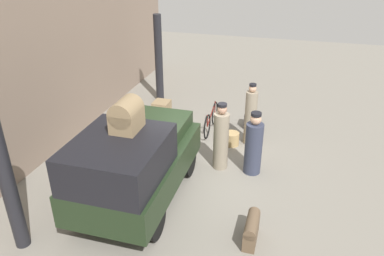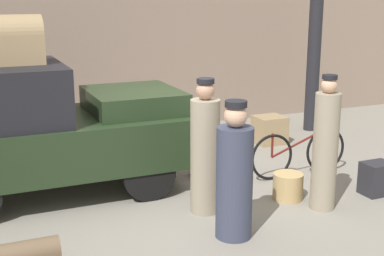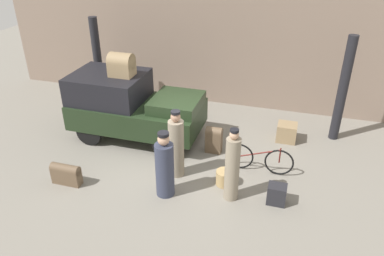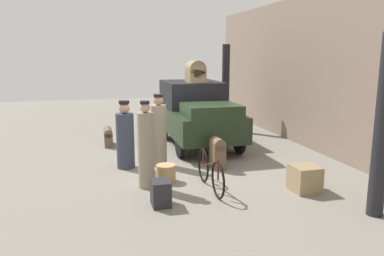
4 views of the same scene
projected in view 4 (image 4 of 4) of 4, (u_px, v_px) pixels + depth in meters
name	position (u px, v px, depth m)	size (l,w,h in m)	color
ground_plane	(183.00, 163.00, 9.69)	(30.00, 30.00, 0.00)	gray
station_building_facade	(326.00, 73.00, 10.27)	(16.00, 0.15, 4.50)	gray
canopy_pillar_left	(226.00, 88.00, 13.61)	(0.28, 0.28, 3.12)	black
canopy_pillar_right	(383.00, 127.00, 6.26)	(0.28, 0.28, 3.12)	black
truck	(197.00, 112.00, 11.50)	(3.78, 1.88, 1.92)	black
bicycle	(210.00, 172.00, 7.72)	(1.76, 0.04, 0.79)	black
wicker_basket	(166.00, 173.00, 8.24)	(0.43, 0.43, 0.38)	tan
porter_standing_middle	(146.00, 148.00, 7.76)	(0.34, 0.34, 1.84)	gray
porter_carrying_trunk	(159.00, 133.00, 9.34)	(0.39, 0.39, 1.81)	gray
conductor_in_dark_uniform	(125.00, 138.00, 9.15)	(0.44, 0.44, 1.67)	#33384C
suitcase_black_upright	(108.00, 136.00, 11.51)	(0.74, 0.24, 0.55)	brown
suitcase_small_leather	(161.00, 193.00, 6.92)	(0.42, 0.34, 0.48)	#232328
trunk_wicker_pale	(305.00, 178.00, 7.66)	(0.56, 0.52, 0.53)	#937A56
trunk_barrel_dark	(218.00, 152.00, 9.14)	(0.45, 0.29, 0.77)	brown
trunk_on_truck_roof	(196.00, 72.00, 11.45)	(0.66, 0.52, 0.66)	#937A56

